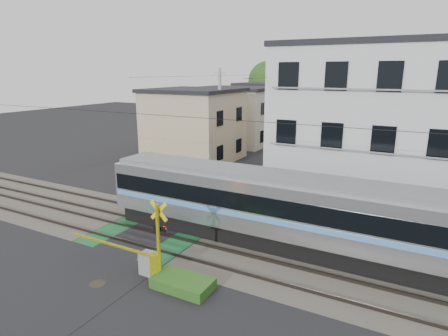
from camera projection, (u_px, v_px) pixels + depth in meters
The scene contains 12 objects.
ground at pixel (156, 229), 18.92m from camera, with size 120.00×120.00×0.00m, color black.
track_bed at pixel (156, 228), 18.91m from camera, with size 120.00×120.00×0.14m.
crossing_signal_near at pixel (150, 259), 14.44m from camera, with size 4.74×0.65×3.09m.
crossing_signal_far at pixel (159, 189), 23.04m from camera, with size 4.74×0.65×3.09m.
apartment_block at pixel (369, 125), 22.01m from camera, with size 10.20×8.36×9.30m.
houses_row at pixel (307, 114), 40.15m from camera, with size 22.07×31.35×6.80m.
tree_hill at pixel (345, 87), 58.84m from camera, with size 40.00×13.02×11.11m.
catenary at pixel (270, 173), 15.29m from camera, with size 60.00×5.04×7.00m.
utility_poles at pixel (287, 108), 38.04m from camera, with size 7.90×42.00×8.00m.
pedestrian at pixel (299, 138), 40.23m from camera, with size 0.56×0.37×1.54m, color black.
manhole_cover at pixel (98, 284), 14.00m from camera, with size 0.62×0.62×0.02m, color #2D261E.
weed_patches at pixel (184, 233), 18.00m from camera, with size 10.25×8.80×0.40m.
Camera 1 is at (11.26, -13.88, 7.73)m, focal length 30.00 mm.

